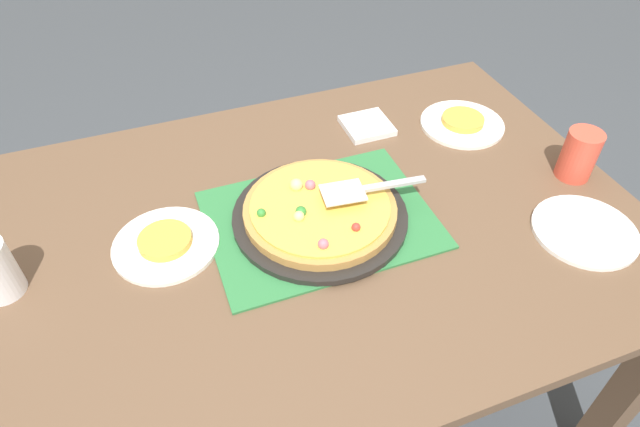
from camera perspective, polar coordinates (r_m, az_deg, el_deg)
ground_plane at (r=1.79m, az=0.00°, el=-18.15°), size 8.00×8.00×0.00m
dining_table at (r=1.26m, az=0.00°, el=-4.25°), size 1.40×1.00×0.75m
placemat at (r=1.18m, az=0.00°, el=-0.60°), size 0.48×0.36×0.01m
pizza_pan at (r=1.18m, az=0.00°, el=-0.25°), size 0.38×0.38×0.01m
pizza at (r=1.16m, az=-0.05°, el=0.46°), size 0.33×0.33×0.05m
plate_near_left at (r=1.51m, az=14.68°, el=9.08°), size 0.22×0.22×0.01m
plate_far_right at (r=1.17m, az=-15.85°, el=-3.15°), size 0.22×0.22×0.01m
plate_side at (r=1.29m, az=26.02°, el=-1.65°), size 0.22×0.22×0.01m
served_slice_left at (r=1.50m, az=14.76°, el=9.48°), size 0.11×0.11×0.02m
served_slice_right at (r=1.16m, az=-15.97°, el=-2.71°), size 0.11×0.11×0.02m
cup_near at (r=1.40m, az=25.55°, el=5.59°), size 0.08×0.08×0.12m
pizza_server at (r=1.16m, az=4.70°, el=2.59°), size 0.23×0.08×0.01m
napkin_stack at (r=1.46m, az=4.94°, el=9.18°), size 0.12×0.12×0.02m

